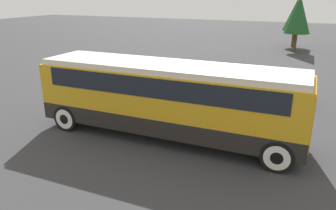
# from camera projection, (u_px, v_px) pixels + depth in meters

# --- Properties ---
(ground_plane) EXTENTS (120.00, 120.00, 0.00)m
(ground_plane) POSITION_uv_depth(u_px,v_px,m) (168.00, 136.00, 13.46)
(ground_plane) COLOR #38383A
(tour_bus) EXTENTS (10.54, 2.62, 3.01)m
(tour_bus) POSITION_uv_depth(u_px,v_px,m) (170.00, 94.00, 12.84)
(tour_bus) COLOR black
(tour_bus) RESTS_ON ground_plane
(parked_car_near) EXTENTS (4.50, 1.81, 1.31)m
(parked_car_near) POSITION_uv_depth(u_px,v_px,m) (264.00, 90.00, 17.54)
(parked_car_near) COLOR black
(parked_car_near) RESTS_ON ground_plane
(parked_car_mid) EXTENTS (4.48, 1.82, 1.37)m
(parked_car_mid) POSITION_uv_depth(u_px,v_px,m) (229.00, 76.00, 20.45)
(parked_car_mid) COLOR #2D5638
(parked_car_mid) RESTS_ON ground_plane
(tree_center) EXTENTS (2.52, 2.52, 4.94)m
(tree_center) POSITION_uv_depth(u_px,v_px,m) (296.00, 15.00, 34.61)
(tree_center) COLOR brown
(tree_center) RESTS_ON ground_plane
(tree_right) EXTENTS (2.45, 2.45, 5.36)m
(tree_right) POSITION_uv_depth(u_px,v_px,m) (299.00, 15.00, 31.51)
(tree_right) COLOR brown
(tree_right) RESTS_ON ground_plane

